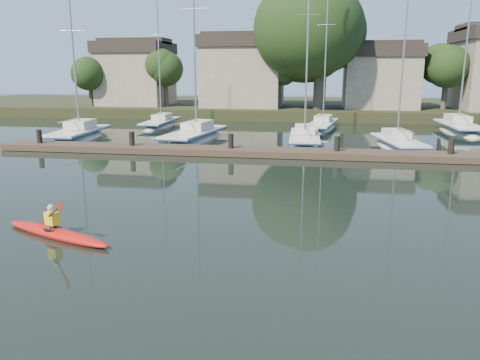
% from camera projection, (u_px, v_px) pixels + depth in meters
% --- Properties ---
extents(ground, '(160.00, 160.00, 0.00)m').
position_uv_depth(ground, '(246.00, 244.00, 13.14)').
color(ground, black).
rests_on(ground, ground).
extents(kayak, '(4.16, 2.05, 1.36)m').
position_uv_depth(kayak, '(56.00, 231.00, 13.68)').
color(kayak, red).
rests_on(kayak, ground).
extents(dock, '(34.00, 2.00, 1.80)m').
position_uv_depth(dock, '(283.00, 152.00, 26.54)').
color(dock, '#4E3A2C').
rests_on(dock, ground).
extents(sailboat_0, '(2.76, 8.25, 12.91)m').
position_uv_depth(sailboat_0, '(79.00, 142.00, 33.16)').
color(sailboat_0, white).
rests_on(sailboat_0, ground).
extents(sailboat_1, '(3.53, 9.44, 15.06)m').
position_uv_depth(sailboat_1, '(195.00, 143.00, 32.61)').
color(sailboat_1, white).
rests_on(sailboat_1, ground).
extents(sailboat_2, '(2.26, 8.59, 14.13)m').
position_uv_depth(sailboat_2, '(304.00, 146.00, 31.40)').
color(sailboat_2, white).
rests_on(sailboat_2, ground).
extents(sailboat_3, '(3.18, 7.56, 11.83)m').
position_uv_depth(sailboat_3, '(397.00, 151.00, 29.41)').
color(sailboat_3, white).
rests_on(sailboat_3, ground).
extents(sailboat_5, '(1.92, 7.97, 13.17)m').
position_uv_depth(sailboat_5, '(161.00, 128.00, 40.63)').
color(sailboat_5, white).
rests_on(sailboat_5, ground).
extents(sailboat_6, '(3.28, 9.15, 14.25)m').
position_uv_depth(sailboat_6, '(322.00, 131.00, 39.09)').
color(sailboat_6, white).
rests_on(sailboat_6, ground).
extents(sailboat_7, '(2.44, 8.82, 14.16)m').
position_uv_depth(sailboat_7, '(458.00, 135.00, 36.97)').
color(sailboat_7, white).
rests_on(sailboat_7, ground).
extents(shore, '(90.00, 25.25, 12.75)m').
position_uv_depth(shore, '(316.00, 85.00, 50.84)').
color(shore, '#222E17').
rests_on(shore, ground).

